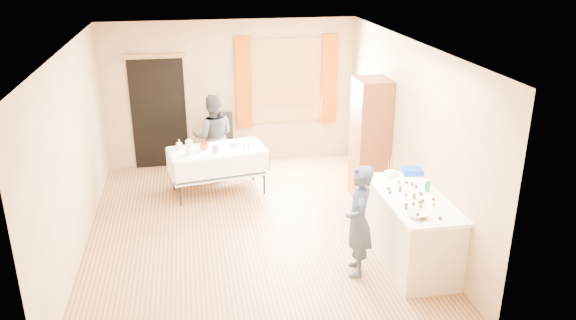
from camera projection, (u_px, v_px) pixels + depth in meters
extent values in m
cube|color=#9E7047|center=(251.00, 229.00, 8.00)|extent=(4.50, 5.50, 0.02)
cube|color=white|center=(246.00, 45.00, 7.07)|extent=(4.50, 5.50, 0.02)
cube|color=tan|center=(231.00, 93.00, 10.07)|extent=(4.50, 0.02, 2.60)
cube|color=tan|center=(284.00, 243.00, 5.00)|extent=(4.50, 0.02, 2.60)
cube|color=tan|center=(73.00, 153.00, 7.16)|extent=(0.02, 5.50, 2.60)
cube|color=tan|center=(408.00, 133.00, 7.91)|extent=(0.02, 5.50, 2.60)
cube|color=olive|center=(287.00, 81.00, 10.13)|extent=(1.32, 0.06, 1.52)
cube|color=white|center=(287.00, 81.00, 10.12)|extent=(1.20, 0.02, 1.40)
cube|color=#A14105|center=(244.00, 83.00, 9.95)|extent=(0.28, 0.06, 1.65)
cube|color=#A14105|center=(329.00, 79.00, 10.21)|extent=(0.28, 0.06, 1.65)
cube|color=black|center=(159.00, 113.00, 9.94)|extent=(0.95, 0.04, 2.00)
cube|color=olive|center=(154.00, 56.00, 9.54)|extent=(1.05, 0.06, 0.08)
cube|color=brown|center=(370.00, 139.00, 8.76)|extent=(0.50, 0.60, 1.91)
cube|color=beige|center=(411.00, 231.00, 7.03)|extent=(0.71, 1.57, 0.86)
cube|color=white|center=(414.00, 198.00, 6.87)|extent=(0.77, 1.63, 0.04)
cube|color=white|center=(217.00, 150.00, 8.95)|extent=(1.59, 0.99, 0.04)
cube|color=black|center=(224.00, 145.00, 10.06)|extent=(0.46, 0.46, 0.06)
cube|color=black|center=(222.00, 128.00, 10.13)|extent=(0.41, 0.10, 0.58)
imported|color=#252E44|center=(359.00, 221.00, 6.69)|extent=(0.65, 0.54, 1.40)
imported|color=black|center=(214.00, 137.00, 9.55)|extent=(0.82, 0.69, 1.48)
cylinder|color=#017831|center=(428.00, 186.00, 6.98)|extent=(0.07, 0.07, 0.12)
imported|color=white|center=(417.00, 215.00, 6.32)|extent=(0.25, 0.25, 0.06)
cube|color=white|center=(391.00, 174.00, 7.42)|extent=(0.17, 0.13, 0.08)
cube|color=#0D37BC|center=(413.00, 171.00, 7.51)|extent=(0.32, 0.24, 0.08)
cylinder|color=silver|center=(189.00, 148.00, 8.66)|extent=(0.14, 0.14, 0.22)
imported|color=red|center=(204.00, 146.00, 8.88)|extent=(0.16, 0.16, 0.11)
imported|color=red|center=(215.00, 150.00, 8.75)|extent=(0.12, 0.12, 0.11)
imported|color=white|center=(236.00, 143.00, 9.11)|extent=(0.16, 0.16, 0.05)
cube|color=white|center=(249.00, 146.00, 9.02)|extent=(0.31, 0.25, 0.02)
imported|color=white|center=(179.00, 145.00, 8.87)|extent=(0.13, 0.13, 0.17)
sphere|color=#3F2314|center=(426.00, 218.00, 6.26)|extent=(0.04, 0.04, 0.04)
sphere|color=#331D11|center=(416.00, 186.00, 7.09)|extent=(0.04, 0.04, 0.04)
sphere|color=#331D11|center=(407.00, 182.00, 7.20)|extent=(0.04, 0.04, 0.04)
sphere|color=#331D11|center=(418.00, 214.00, 6.35)|extent=(0.04, 0.04, 0.04)
sphere|color=#331D11|center=(413.00, 217.00, 6.28)|extent=(0.04, 0.04, 0.04)
sphere|color=#331D11|center=(440.00, 218.00, 6.26)|extent=(0.04, 0.04, 0.04)
sphere|color=#3F2314|center=(434.00, 205.00, 6.59)|extent=(0.04, 0.04, 0.04)
sphere|color=#331D11|center=(420.00, 202.00, 6.65)|extent=(0.04, 0.04, 0.04)
sphere|color=#331D11|center=(424.00, 211.00, 6.42)|extent=(0.04, 0.04, 0.04)
sphere|color=#331D11|center=(422.00, 219.00, 6.23)|extent=(0.04, 0.04, 0.04)
sphere|color=#331D11|center=(421.00, 207.00, 6.53)|extent=(0.04, 0.04, 0.04)
sphere|color=#331D11|center=(406.00, 205.00, 6.59)|extent=(0.04, 0.04, 0.04)
sphere|color=#3F2314|center=(399.00, 182.00, 7.22)|extent=(0.04, 0.04, 0.04)
sphere|color=#331D11|center=(414.00, 194.00, 6.86)|extent=(0.04, 0.04, 0.04)
sphere|color=#331D11|center=(412.00, 184.00, 7.17)|extent=(0.04, 0.04, 0.04)
sphere|color=#331D11|center=(433.00, 199.00, 6.73)|extent=(0.04, 0.04, 0.04)
sphere|color=#331D11|center=(400.00, 187.00, 7.06)|extent=(0.04, 0.04, 0.04)
sphere|color=#331D11|center=(425.00, 213.00, 6.38)|extent=(0.04, 0.04, 0.04)
sphere|color=#3F2314|center=(406.00, 195.00, 6.85)|extent=(0.04, 0.04, 0.04)
sphere|color=#331D11|center=(414.00, 197.00, 6.78)|extent=(0.04, 0.04, 0.04)
sphere|color=#331D11|center=(413.00, 204.00, 6.61)|extent=(0.04, 0.04, 0.04)
sphere|color=#331D11|center=(389.00, 188.00, 7.03)|extent=(0.04, 0.04, 0.04)
sphere|color=#331D11|center=(406.00, 208.00, 6.50)|extent=(0.04, 0.04, 0.04)
sphere|color=#331D11|center=(400.00, 190.00, 6.98)|extent=(0.04, 0.04, 0.04)
sphere|color=#3F2314|center=(420.00, 193.00, 6.90)|extent=(0.04, 0.04, 0.04)
sphere|color=#331D11|center=(421.00, 194.00, 6.87)|extent=(0.04, 0.04, 0.04)
sphere|color=#331D11|center=(423.00, 201.00, 6.69)|extent=(0.04, 0.04, 0.04)
sphere|color=#331D11|center=(390.00, 192.00, 6.92)|extent=(0.04, 0.04, 0.04)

